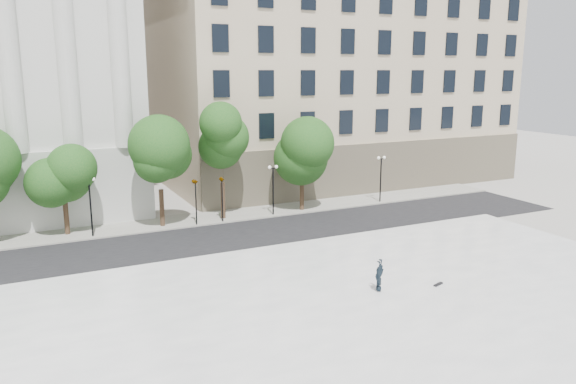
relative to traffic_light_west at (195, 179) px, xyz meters
name	(u,v)px	position (x,y,z in m)	size (l,w,h in m)	color
ground	(342,357)	(-0.44, -22.30, -3.70)	(160.00, 160.00, 0.00)	#ACA9A2
plaza	(309,323)	(-0.44, -19.30, -3.47)	(44.00, 22.00, 0.45)	white
street	(209,242)	(-0.44, -4.30, -3.69)	(60.00, 8.00, 0.02)	black
far_sidewalk	(185,221)	(-0.44, 1.70, -3.64)	(60.00, 4.00, 0.12)	#A6A399
building_east	(317,76)	(19.56, 16.61, 7.44)	(36.00, 26.15, 23.00)	#BEAE91
traffic_light_west	(195,179)	(0.00, 0.00, 0.00)	(1.02, 1.75, 4.20)	black
traffic_light_east	(222,177)	(2.13, 0.00, -0.02)	(0.45, 1.71, 4.18)	black
person_lying	(379,287)	(4.43, -17.91, -3.02)	(0.62, 0.41, 1.69)	black
skateboard	(438,284)	(7.84, -18.60, -3.21)	(0.71, 0.18, 0.07)	black
street_trees	(100,160)	(-6.64, 1.16, 1.75)	(34.51, 4.92, 7.99)	#382619
lamp_posts	(188,188)	(-0.49, 0.30, -0.72)	(35.97, 0.28, 4.42)	black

